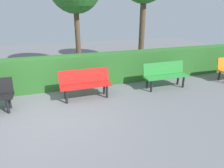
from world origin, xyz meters
name	(u,v)px	position (x,y,z in m)	size (l,w,h in m)	color
ground_plane	(49,118)	(0.00, 0.00, 0.00)	(23.71, 23.71, 0.00)	slate
bench_green	(165,74)	(-3.82, -0.93, 0.48)	(1.52, 0.46, 0.86)	#2D8C38
bench_red	(85,83)	(-1.11, -0.94, 0.48)	(1.50, 0.47, 0.86)	red
hedge_row	(83,71)	(-1.23, -1.97, 0.54)	(19.71, 0.57, 1.09)	#2D6B28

